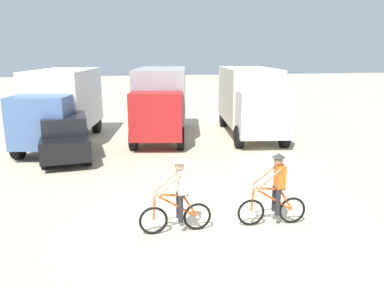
# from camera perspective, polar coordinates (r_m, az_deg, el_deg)

# --- Properties ---
(ground_plane) EXTENTS (120.00, 120.00, 0.00)m
(ground_plane) POSITION_cam_1_polar(r_m,az_deg,el_deg) (10.05, 4.15, -10.88)
(ground_plane) COLOR beige
(box_truck_avon_van) EXTENTS (3.44, 7.04, 3.35)m
(box_truck_avon_van) POSITION_cam_1_polar(r_m,az_deg,el_deg) (18.57, -18.85, 5.83)
(box_truck_avon_van) COLOR white
(box_truck_avon_van) RESTS_ON ground
(box_truck_grey_hauler) EXTENTS (3.54, 7.06, 3.35)m
(box_truck_grey_hauler) POSITION_cam_1_polar(r_m,az_deg,el_deg) (19.05, -4.69, 6.70)
(box_truck_grey_hauler) COLOR #9E9EA3
(box_truck_grey_hauler) RESTS_ON ground
(box_truck_cream_rv) EXTENTS (3.26, 7.01, 3.35)m
(box_truck_cream_rv) POSITION_cam_1_polar(r_m,az_deg,el_deg) (19.59, 8.67, 6.78)
(box_truck_cream_rv) COLOR beige
(box_truck_cream_rv) RESTS_ON ground
(sedan_parked) EXTENTS (2.18, 4.36, 1.76)m
(sedan_parked) POSITION_cam_1_polar(r_m,az_deg,el_deg) (15.93, -18.34, 1.05)
(sedan_parked) COLOR black
(sedan_parked) RESTS_ON ground
(cyclist_orange_shirt) EXTENTS (1.73, 0.52, 1.82)m
(cyclist_orange_shirt) POSITION_cam_1_polar(r_m,az_deg,el_deg) (8.97, -2.12, -8.09)
(cyclist_orange_shirt) COLOR black
(cyclist_orange_shirt) RESTS_ON ground
(cyclist_cowboy_hat) EXTENTS (1.73, 0.52, 1.82)m
(cyclist_cowboy_hat) POSITION_cam_1_polar(r_m,az_deg,el_deg) (9.56, 12.30, -7.01)
(cyclist_cowboy_hat) COLOR black
(cyclist_cowboy_hat) RESTS_ON ground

